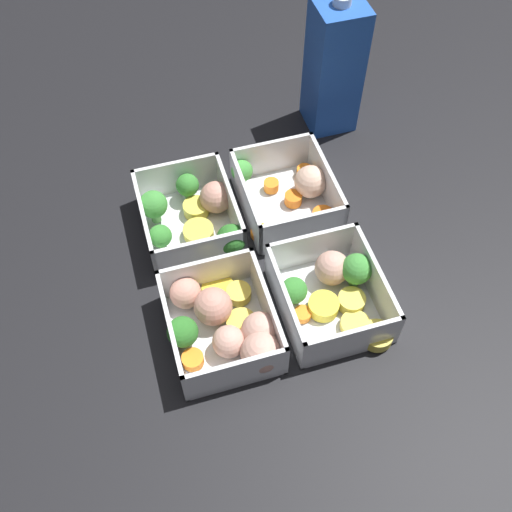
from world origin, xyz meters
TOP-DOWN VIEW (x-y plane):
  - ground_plane at (0.00, 0.00)m, footprint 4.00×4.00m
  - container_near_left at (-0.08, -0.06)m, footprint 0.14×0.13m
  - container_near_right at (0.08, -0.06)m, footprint 0.16×0.13m
  - container_far_left at (-0.09, 0.07)m, footprint 0.14×0.13m
  - container_far_right at (0.08, 0.07)m, footprint 0.15×0.12m
  - juice_carton at (-0.22, 0.18)m, footprint 0.07×0.07m

SIDE VIEW (x-z plane):
  - ground_plane at x=0.00m, z-range 0.00..0.00m
  - container_far_left at x=-0.09m, z-range -0.01..0.05m
  - container_far_right at x=0.08m, z-range -0.01..0.05m
  - container_near_right at x=0.08m, z-range -0.01..0.05m
  - container_near_left at x=-0.08m, z-range 0.00..0.05m
  - juice_carton at x=-0.22m, z-range -0.01..0.20m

